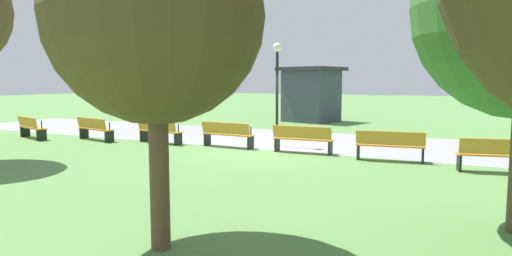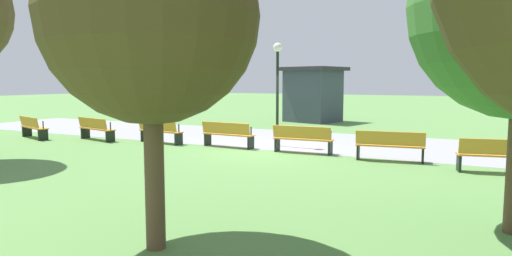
{
  "view_description": "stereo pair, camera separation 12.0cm",
  "coord_description": "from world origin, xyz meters",
  "px_view_note": "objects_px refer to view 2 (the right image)",
  "views": [
    {
      "loc": [
        6.39,
        -13.49,
        2.32
      ],
      "look_at": [
        0.0,
        -0.65,
        0.8
      ],
      "focal_mm": 31.45,
      "sensor_mm": 36.0,
      "label": 1
    },
    {
      "loc": [
        6.5,
        -13.44,
        2.32
      ],
      "look_at": [
        0.0,
        -0.65,
        0.8
      ],
      "focal_mm": 31.45,
      "sensor_mm": 36.0,
      "label": 2
    }
  ],
  "objects_px": {
    "bench_3": "(228,134)",
    "lamp_post": "(278,74)",
    "bench_2": "(160,131)",
    "kiosk": "(313,94)",
    "bench_0": "(33,127)",
    "tree_4": "(151,16)",
    "bench_6": "(499,155)",
    "bench_5": "(390,145)",
    "bench_4": "(303,138)",
    "bench_1": "(96,128)"
  },
  "relations": [
    {
      "from": "tree_4",
      "to": "lamp_post",
      "type": "height_order",
      "value": "tree_4"
    },
    {
      "from": "bench_1",
      "to": "lamp_post",
      "type": "xyz_separation_m",
      "value": [
        6.9,
        1.86,
        2.09
      ]
    },
    {
      "from": "bench_3",
      "to": "lamp_post",
      "type": "height_order",
      "value": "lamp_post"
    },
    {
      "from": "bench_1",
      "to": "bench_3",
      "type": "bearing_deg",
      "value": 20.54
    },
    {
      "from": "bench_1",
      "to": "lamp_post",
      "type": "relative_size",
      "value": 0.54
    },
    {
      "from": "bench_2",
      "to": "bench_3",
      "type": "height_order",
      "value": "same"
    },
    {
      "from": "tree_4",
      "to": "kiosk",
      "type": "distance_m",
      "value": 19.93
    },
    {
      "from": "bench_2",
      "to": "bench_6",
      "type": "bearing_deg",
      "value": 5.16
    },
    {
      "from": "bench_3",
      "to": "bench_5",
      "type": "xyz_separation_m",
      "value": [
        5.55,
        -0.25,
        0.0
      ]
    },
    {
      "from": "lamp_post",
      "to": "bench_6",
      "type": "bearing_deg",
      "value": -15.11
    },
    {
      "from": "bench_4",
      "to": "bench_6",
      "type": "xyz_separation_m",
      "value": [
        5.51,
        -0.74,
        0.0
      ]
    },
    {
      "from": "bench_1",
      "to": "bench_6",
      "type": "height_order",
      "value": "same"
    },
    {
      "from": "bench_2",
      "to": "kiosk",
      "type": "bearing_deg",
      "value": 87.14
    },
    {
      "from": "bench_5",
      "to": "lamp_post",
      "type": "distance_m",
      "value": 4.85
    },
    {
      "from": "bench_1",
      "to": "bench_4",
      "type": "bearing_deg",
      "value": 17.98
    },
    {
      "from": "bench_0",
      "to": "bench_3",
      "type": "height_order",
      "value": "same"
    },
    {
      "from": "bench_5",
      "to": "tree_4",
      "type": "distance_m",
      "value": 8.92
    },
    {
      "from": "bench_3",
      "to": "bench_6",
      "type": "relative_size",
      "value": 0.98
    },
    {
      "from": "bench_6",
      "to": "lamp_post",
      "type": "bearing_deg",
      "value": 152.03
    },
    {
      "from": "bench_5",
      "to": "bench_4",
      "type": "bearing_deg",
      "value": 167.16
    },
    {
      "from": "bench_0",
      "to": "bench_3",
      "type": "distance_m",
      "value": 8.32
    },
    {
      "from": "bench_6",
      "to": "lamp_post",
      "type": "relative_size",
      "value": 0.54
    },
    {
      "from": "tree_4",
      "to": "bench_1",
      "type": "bearing_deg",
      "value": 140.21
    },
    {
      "from": "bench_5",
      "to": "lamp_post",
      "type": "relative_size",
      "value": 0.54
    },
    {
      "from": "bench_0",
      "to": "bench_4",
      "type": "distance_m",
      "value": 11.07
    },
    {
      "from": "lamp_post",
      "to": "bench_3",
      "type": "bearing_deg",
      "value": -141.15
    },
    {
      "from": "bench_3",
      "to": "bench_5",
      "type": "distance_m",
      "value": 5.56
    },
    {
      "from": "bench_4",
      "to": "tree_4",
      "type": "bearing_deg",
      "value": -85.03
    },
    {
      "from": "bench_2",
      "to": "bench_3",
      "type": "distance_m",
      "value": 2.78
    },
    {
      "from": "bench_4",
      "to": "bench_6",
      "type": "relative_size",
      "value": 0.98
    },
    {
      "from": "tree_4",
      "to": "lamp_post",
      "type": "relative_size",
      "value": 1.27
    },
    {
      "from": "bench_4",
      "to": "lamp_post",
      "type": "bearing_deg",
      "value": 138.58
    },
    {
      "from": "bench_0",
      "to": "tree_4",
      "type": "xyz_separation_m",
      "value": [
        12.11,
        -7.12,
        2.69
      ]
    },
    {
      "from": "bench_2",
      "to": "lamp_post",
      "type": "distance_m",
      "value": 4.85
    },
    {
      "from": "lamp_post",
      "to": "bench_0",
      "type": "bearing_deg",
      "value": -164.82
    },
    {
      "from": "bench_5",
      "to": "bench_1",
      "type": "bearing_deg",
      "value": 174.84
    },
    {
      "from": "bench_5",
      "to": "bench_6",
      "type": "height_order",
      "value": "same"
    },
    {
      "from": "bench_6",
      "to": "tree_4",
      "type": "bearing_deg",
      "value": -131.95
    },
    {
      "from": "bench_3",
      "to": "bench_6",
      "type": "xyz_separation_m",
      "value": [
        8.29,
        -0.74,
        0.0
      ]
    },
    {
      "from": "tree_4",
      "to": "kiosk",
      "type": "xyz_separation_m",
      "value": [
        -4.64,
        19.32,
        -1.59
      ]
    },
    {
      "from": "bench_1",
      "to": "bench_6",
      "type": "xyz_separation_m",
      "value": [
        13.8,
        0.0,
        0.0
      ]
    },
    {
      "from": "bench_2",
      "to": "tree_4",
      "type": "bearing_deg",
      "value": -43.57
    },
    {
      "from": "bench_3",
      "to": "bench_5",
      "type": "height_order",
      "value": "same"
    },
    {
      "from": "bench_0",
      "to": "tree_4",
      "type": "height_order",
      "value": "tree_4"
    },
    {
      "from": "bench_4",
      "to": "bench_5",
      "type": "bearing_deg",
      "value": -7.69
    },
    {
      "from": "tree_4",
      "to": "bench_0",
      "type": "bearing_deg",
      "value": 149.56
    },
    {
      "from": "tree_4",
      "to": "kiosk",
      "type": "bearing_deg",
      "value": 103.52
    },
    {
      "from": "bench_4",
      "to": "tree_4",
      "type": "distance_m",
      "value": 9.08
    },
    {
      "from": "bench_4",
      "to": "bench_2",
      "type": "bearing_deg",
      "value": 179.99
    },
    {
      "from": "lamp_post",
      "to": "bench_2",
      "type": "bearing_deg",
      "value": -161.8
    }
  ]
}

